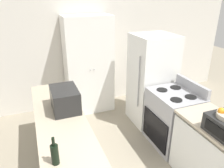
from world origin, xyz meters
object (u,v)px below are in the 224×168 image
stove (173,119)px  wine_bottle (55,154)px  refrigerator (152,80)px  pantry_cabinet (89,65)px  microwave (65,99)px

stove → wine_bottle: bearing=-156.5°
refrigerator → wine_bottle: bearing=-140.6°
pantry_cabinet → refrigerator: 1.31m
refrigerator → wine_bottle: 2.54m
pantry_cabinet → microwave: pantry_cabinet is taller
pantry_cabinet → refrigerator: pantry_cabinet is taller
pantry_cabinet → microwave: size_ratio=4.09×
stove → microwave: size_ratio=2.25×
wine_bottle → pantry_cabinet: bearing=68.2°
wine_bottle → stove: bearing=23.5°
pantry_cabinet → wine_bottle: size_ratio=6.93×
refrigerator → stove: bearing=-92.5°
pantry_cabinet → wine_bottle: bearing=-111.8°
stove → wine_bottle: wine_bottle is taller
stove → microwave: (-1.66, 0.13, 0.60)m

